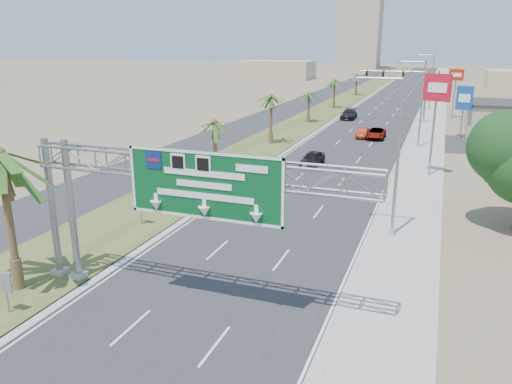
{
  "coord_description": "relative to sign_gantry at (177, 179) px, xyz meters",
  "views": [
    {
      "loc": [
        9.72,
        -8.97,
        11.86
      ],
      "look_at": [
        0.82,
        15.02,
        4.2
      ],
      "focal_mm": 35.0,
      "sensor_mm": 36.0,
      "label": 1
    }
  ],
  "objects": [
    {
      "name": "sidewalk_right",
      "position": [
        9.56,
        100.07,
        -6.01
      ],
      "size": [
        4.0,
        300.0,
        0.1
      ],
      "primitive_type": "cube",
      "color": "#9E9B93",
      "rests_on": "ground"
    },
    {
      "name": "streetlight_mid",
      "position": [
        8.36,
        42.07,
        -1.36
      ],
      "size": [
        3.27,
        0.44,
        10.0
      ],
      "color": "gray",
      "rests_on": "ground"
    },
    {
      "name": "streetlight_near",
      "position": [
        8.36,
        12.07,
        -1.36
      ],
      "size": [
        3.27,
        0.44,
        10.0
      ],
      "color": "gray",
      "rests_on": "ground"
    },
    {
      "name": "palm_row_b",
      "position": [
        -8.44,
        22.07,
        -1.16
      ],
      "size": [
        3.99,
        3.99,
        5.95
      ],
      "color": "brown",
      "rests_on": "ground"
    },
    {
      "name": "palm_row_c",
      "position": [
        -8.44,
        38.07,
        -0.39
      ],
      "size": [
        3.99,
        3.99,
        6.75
      ],
      "color": "brown",
      "rests_on": "ground"
    },
    {
      "name": "car_left_lane",
      "position": [
        -0.94,
        29.0,
        -5.35
      ],
      "size": [
        2.05,
        4.28,
        1.41
      ],
      "primitive_type": "imported",
      "rotation": [
        0.0,
        0.0,
        -0.09
      ],
      "color": "black",
      "rests_on": "ground"
    },
    {
      "name": "pole_sign_red_far",
      "position": [
        12.46,
        68.95,
        0.31
      ],
      "size": [
        2.21,
        0.81,
        8.08
      ],
      "color": "gray",
      "rests_on": "ground"
    },
    {
      "name": "median_signback_b",
      "position": [
        -7.44,
        8.07,
        -4.61
      ],
      "size": [
        0.75,
        0.08,
        2.08
      ],
      "color": "gray",
      "rests_on": "ground"
    },
    {
      "name": "building_distant_left",
      "position": [
        -43.94,
        150.07,
        -3.06
      ],
      "size": [
        24.0,
        14.0,
        6.0
      ],
      "primitive_type": "cube",
      "color": "tan",
      "rests_on": "ground"
    },
    {
      "name": "streetlight_far",
      "position": [
        8.36,
        78.07,
        -1.36
      ],
      "size": [
        3.27,
        0.44,
        10.0
      ],
      "color": "gray",
      "rests_on": "ground"
    },
    {
      "name": "tower_distant",
      "position": [
        -30.94,
        240.07,
        11.44
      ],
      "size": [
        20.0,
        16.0,
        35.0
      ],
      "primitive_type": "cube",
      "color": "tan",
      "rests_on": "ground"
    },
    {
      "name": "road",
      "position": [
        1.06,
        100.07,
        -6.05
      ],
      "size": [
        12.0,
        300.0,
        0.02
      ],
      "primitive_type": "cube",
      "color": "#28282B",
      "rests_on": "ground"
    },
    {
      "name": "car_right_lane",
      "position": [
        3.15,
        46.12,
        -5.39
      ],
      "size": [
        2.33,
        4.87,
        1.34
      ],
      "primitive_type": "imported",
      "rotation": [
        0.0,
        0.0,
        0.02
      ],
      "color": "gray",
      "rests_on": "ground"
    },
    {
      "name": "signal_mast",
      "position": [
        6.23,
        62.05,
        -1.21
      ],
      "size": [
        10.28,
        0.71,
        8.0
      ],
      "color": "gray",
      "rests_on": "ground"
    },
    {
      "name": "median_grass",
      "position": [
        -8.94,
        100.07,
        -6.0
      ],
      "size": [
        7.0,
        300.0,
        0.12
      ],
      "primitive_type": "cube",
      "color": "#455324",
      "rests_on": "ground"
    },
    {
      "name": "car_far",
      "position": [
        -3.27,
        62.37,
        -5.28
      ],
      "size": [
        2.28,
        5.39,
        1.55
      ],
      "primitive_type": "imported",
      "rotation": [
        0.0,
        0.0,
        0.02
      ],
      "color": "black",
      "rests_on": "ground"
    },
    {
      "name": "median_signback_a",
      "position": [
        -6.74,
        -3.93,
        -4.61
      ],
      "size": [
        0.75,
        0.08,
        2.08
      ],
      "color": "gray",
      "rests_on": "ground"
    },
    {
      "name": "palm_row_d",
      "position": [
        -8.44,
        56.07,
        -1.64
      ],
      "size": [
        3.99,
        3.99,
        5.45
      ],
      "color": "brown",
      "rests_on": "ground"
    },
    {
      "name": "sign_gantry",
      "position": [
        0.0,
        0.0,
        0.0
      ],
      "size": [
        16.75,
        1.24,
        7.5
      ],
      "color": "gray",
      "rests_on": "ground"
    },
    {
      "name": "palm_row_f",
      "position": [
        -8.44,
        100.07,
        -1.35
      ],
      "size": [
        3.99,
        3.99,
        5.75
      ],
      "color": "brown",
      "rests_on": "ground"
    },
    {
      "name": "pole_sign_blue",
      "position": [
        13.36,
        50.61,
        -1.14
      ],
      "size": [
        2.01,
        0.79,
        6.84
      ],
      "color": "gray",
      "rests_on": "ground"
    },
    {
      "name": "car_mid_lane",
      "position": [
        1.37,
        46.34,
        -5.42
      ],
      "size": [
        1.55,
        3.94,
        1.28
      ],
      "primitive_type": "imported",
      "rotation": [
        0.0,
        0.0,
        0.05
      ],
      "color": "maroon",
      "rests_on": "ground"
    },
    {
      "name": "opposing_road",
      "position": [
        -15.94,
        100.07,
        -6.05
      ],
      "size": [
        8.0,
        300.0,
        0.02
      ],
      "primitive_type": "cube",
      "color": "#28282B",
      "rests_on": "ground"
    },
    {
      "name": "palm_row_e",
      "position": [
        -8.44,
        75.07,
        -0.97
      ],
      "size": [
        3.99,
        3.99,
        6.15
      ],
      "color": "brown",
      "rests_on": "ground"
    },
    {
      "name": "pole_sign_red_near",
      "position": [
        10.24,
        28.59,
        1.45
      ],
      "size": [
        2.35,
        1.11,
        9.5
      ],
      "color": "gray",
      "rests_on": "ground"
    }
  ]
}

